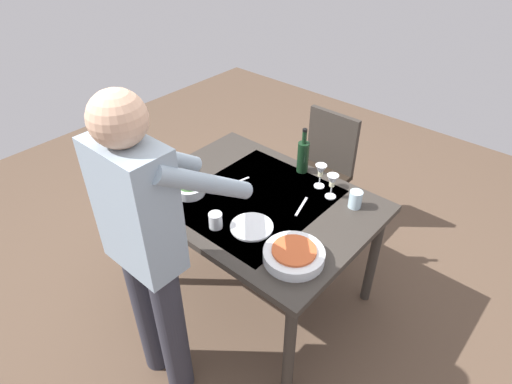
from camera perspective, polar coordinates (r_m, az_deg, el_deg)
ground_plane at (r=3.01m, az=0.00°, el=-12.64°), size 6.00×6.00×0.00m
dining_table at (r=2.54m, az=0.00°, el=-2.38°), size 1.32×0.99×0.77m
chair_near at (r=3.26m, az=8.80°, el=3.50°), size 0.40×0.40×0.91m
person_server at (r=1.97m, az=-14.12°, el=-6.68°), size 0.42×0.61×1.69m
wine_bottle at (r=2.69m, az=6.23°, el=4.77°), size 0.07×0.07×0.30m
wine_glass_left at (r=2.56m, az=8.53°, el=2.65°), size 0.07×0.07×0.15m
wine_glass_right at (r=2.48m, az=10.03°, el=1.31°), size 0.07×0.07×0.15m
water_cup_near_left at (r=2.28m, az=-5.35°, el=-3.76°), size 0.07×0.07×0.09m
water_cup_near_right at (r=2.74m, az=-10.29°, el=3.55°), size 0.07×0.07×0.10m
water_cup_far_left at (r=2.46m, az=12.98°, el=-0.94°), size 0.07×0.07×0.10m
serving_bowl_pasta at (r=2.11m, az=5.02°, el=-8.23°), size 0.30×0.30×0.07m
side_bowl_salad at (r=2.54m, az=-8.78°, el=0.45°), size 0.18×0.18×0.07m
dinner_plate_near at (r=2.29m, az=-0.57°, el=-4.61°), size 0.23×0.23×0.01m
table_knife at (r=2.62m, az=-2.73°, el=1.20°), size 0.05×0.20×0.00m
table_fork at (r=2.44m, az=6.02°, el=-1.90°), size 0.06×0.18×0.00m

